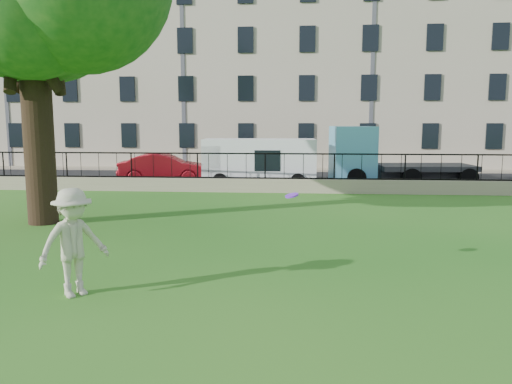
# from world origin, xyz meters

# --- Properties ---
(ground) EXTENTS (120.00, 120.00, 0.00)m
(ground) POSITION_xyz_m (0.00, 0.00, 0.00)
(ground) COLOR #1F6A19
(ground) RESTS_ON ground
(retaining_wall) EXTENTS (50.00, 0.40, 0.60)m
(retaining_wall) POSITION_xyz_m (0.00, 12.00, 0.30)
(retaining_wall) COLOR gray
(retaining_wall) RESTS_ON ground
(iron_railing) EXTENTS (50.00, 0.05, 1.13)m
(iron_railing) POSITION_xyz_m (0.00, 12.00, 1.15)
(iron_railing) COLOR black
(iron_railing) RESTS_ON retaining_wall
(street) EXTENTS (60.00, 9.00, 0.01)m
(street) POSITION_xyz_m (0.00, 16.70, 0.01)
(street) COLOR black
(street) RESTS_ON ground
(sidewalk) EXTENTS (60.00, 1.40, 0.12)m
(sidewalk) POSITION_xyz_m (0.00, 21.90, 0.06)
(sidewalk) COLOR gray
(sidewalk) RESTS_ON ground
(building_row) EXTENTS (56.40, 10.40, 13.80)m
(building_row) POSITION_xyz_m (0.00, 27.57, 6.92)
(building_row) COLOR #C4B19B
(building_row) RESTS_ON ground
(man) EXTENTS (1.37, 1.40, 1.93)m
(man) POSITION_xyz_m (-2.50, -1.45, 0.96)
(man) COLOR beige
(man) RESTS_ON ground
(frisbee) EXTENTS (0.35, 0.36, 0.12)m
(frisbee) POSITION_xyz_m (1.30, 0.21, 1.60)
(frisbee) COLOR #7B29EA
(red_sedan) EXTENTS (4.65, 2.05, 1.49)m
(red_sedan) POSITION_xyz_m (-5.32, 15.03, 0.74)
(red_sedan) COLOR maroon
(red_sedan) RESTS_ON street
(white_van) EXTENTS (5.46, 2.34, 2.25)m
(white_van) POSITION_xyz_m (-0.44, 14.40, 1.13)
(white_van) COLOR white
(white_van) RESTS_ON street
(blue_truck) EXTENTS (7.00, 3.00, 2.86)m
(blue_truck) POSITION_xyz_m (6.50, 15.40, 1.43)
(blue_truck) COLOR #57A9CB
(blue_truck) RESTS_ON street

